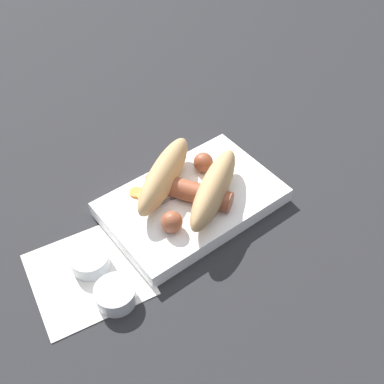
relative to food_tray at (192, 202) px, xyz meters
name	(u,v)px	position (x,y,z in m)	size (l,w,h in m)	color
ground_plane	(192,207)	(0.00, 0.00, -0.01)	(3.00, 3.00, 0.00)	#232326
food_tray	(192,202)	(0.00, 0.00, 0.00)	(0.26, 0.17, 0.03)	white
bread_roll	(189,182)	(0.00, -0.01, 0.04)	(0.21, 0.19, 0.06)	tan
sausage	(188,190)	(0.01, 0.00, 0.03)	(0.14, 0.13, 0.03)	brown
pickled_veggies	(158,191)	(0.04, -0.04, 0.01)	(0.07, 0.08, 0.01)	orange
napkin	(88,274)	(0.19, 0.01, -0.01)	(0.17, 0.17, 0.00)	white
condiment_cup_near	(90,260)	(0.18, 0.00, 0.00)	(0.05, 0.05, 0.03)	silver
condiment_cup_far	(116,295)	(0.18, 0.07, 0.00)	(0.05, 0.05, 0.03)	silver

